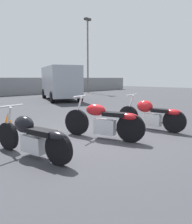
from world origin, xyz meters
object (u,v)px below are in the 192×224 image
(traffic_cone_far, at_px, (8,119))
(parked_van, at_px, (60,82))
(motorcycle_slot_2, at_px, (151,115))
(light_pole_left, at_px, (88,49))
(motorcycle_slot_0, at_px, (32,136))
(motorcycle_slot_1, at_px, (104,121))

(traffic_cone_far, bearing_deg, parked_van, 41.89)
(motorcycle_slot_2, bearing_deg, parked_van, 62.33)
(light_pole_left, xyz_separation_m, motorcycle_slot_2, (-9.93, -13.07, -3.88))
(motorcycle_slot_0, distance_m, motorcycle_slot_1, 1.88)
(motorcycle_slot_2, bearing_deg, motorcycle_slot_1, 162.73)
(light_pole_left, distance_m, motorcycle_slot_1, 17.69)
(motorcycle_slot_0, xyz_separation_m, motorcycle_slot_1, (1.88, -0.11, 0.04))
(parked_van, height_order, traffic_cone_far, parked_van)
(light_pole_left, relative_size, motorcycle_slot_0, 3.60)
(parked_van, bearing_deg, traffic_cone_far, -113.71)
(motorcycle_slot_1, height_order, traffic_cone_far, motorcycle_slot_1)
(motorcycle_slot_1, height_order, parked_van, parked_van)
(light_pole_left, distance_m, parked_van, 8.30)
(light_pole_left, distance_m, motorcycle_slot_0, 18.91)
(motorcycle_slot_1, xyz_separation_m, motorcycle_slot_2, (1.69, -0.31, -0.01))
(motorcycle_slot_1, bearing_deg, motorcycle_slot_2, -27.46)
(motorcycle_slot_0, distance_m, traffic_cone_far, 3.19)
(light_pole_left, height_order, traffic_cone_far, light_pole_left)
(parked_van, bearing_deg, motorcycle_slot_2, -86.47)
(light_pole_left, bearing_deg, traffic_cone_far, -142.78)
(motorcycle_slot_0, relative_size, parked_van, 0.41)
(motorcycle_slot_0, xyz_separation_m, traffic_cone_far, (0.89, 3.06, -0.20))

